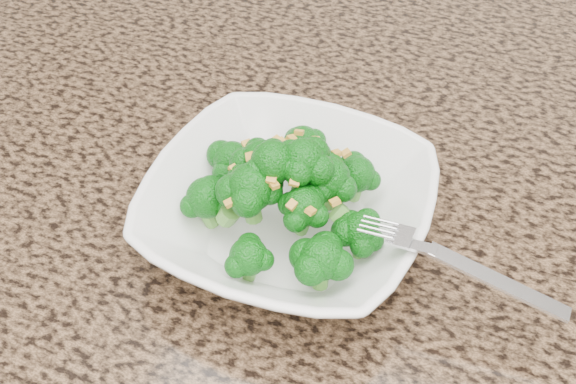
% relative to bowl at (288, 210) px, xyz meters
% --- Properties ---
extents(granite_counter, '(1.64, 1.04, 0.03)m').
position_rel_bowl_xyz_m(granite_counter, '(0.09, 0.06, -0.04)').
color(granite_counter, brown).
rests_on(granite_counter, cabinet).
extents(bowl, '(0.24, 0.24, 0.06)m').
position_rel_bowl_xyz_m(bowl, '(0.00, 0.00, 0.00)').
color(bowl, white).
rests_on(bowl, granite_counter).
extents(broccoli_pile, '(0.21, 0.21, 0.07)m').
position_rel_bowl_xyz_m(broccoli_pile, '(0.00, 0.00, 0.06)').
color(broccoli_pile, '#0B650D').
rests_on(broccoli_pile, bowl).
extents(garlic_topping, '(0.12, 0.12, 0.01)m').
position_rel_bowl_xyz_m(garlic_topping, '(0.00, 0.00, 0.10)').
color(garlic_topping, gold).
rests_on(garlic_topping, broccoli_pile).
extents(fork, '(0.18, 0.03, 0.01)m').
position_rel_bowl_xyz_m(fork, '(0.12, -0.03, 0.03)').
color(fork, silver).
rests_on(fork, bowl).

